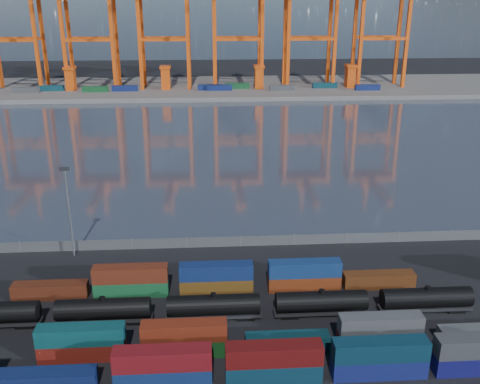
{
  "coord_description": "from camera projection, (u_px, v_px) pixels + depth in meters",
  "views": [
    {
      "loc": [
        -5.83,
        -61.71,
        43.35
      ],
      "look_at": [
        0.0,
        30.0,
        10.0
      ],
      "focal_mm": 40.0,
      "sensor_mm": 36.0,
      "label": 1
    }
  ],
  "objects": [
    {
      "name": "harbor_water",
      "position": [
        225.0,
        142.0,
        171.52
      ],
      "size": [
        700.0,
        700.0,
        0.0
      ],
      "primitive_type": "plane",
      "color": "#313947",
      "rests_on": "ground"
    },
    {
      "name": "gantry_cranes",
      "position": [
        200.0,
        5.0,
        249.39
      ],
      "size": [
        200.47,
        48.91,
        66.23
      ],
      "color": "#EC5010",
      "rests_on": "ground"
    },
    {
      "name": "yard_light_mast",
      "position": [
        69.0,
        207.0,
        92.46
      ],
      "size": [
        1.6,
        0.4,
        16.6
      ],
      "color": "slate",
      "rests_on": "ground"
    },
    {
      "name": "ground",
      "position": [
        254.0,
        335.0,
        73.03
      ],
      "size": [
        700.0,
        700.0,
        0.0
      ],
      "primitive_type": "plane",
      "color": "black",
      "rests_on": "ground"
    },
    {
      "name": "waterfront_fence",
      "position": [
        241.0,
        241.0,
        98.95
      ],
      "size": [
        160.12,
        0.12,
        2.2
      ],
      "color": "#595B5E",
      "rests_on": "ground"
    },
    {
      "name": "far_quay",
      "position": [
        217.0,
        88.0,
        269.69
      ],
      "size": [
        700.0,
        70.0,
        2.0
      ],
      "primitive_type": "cube",
      "color": "#514F4C",
      "rests_on": "ground"
    },
    {
      "name": "container_row_mid",
      "position": [
        258.0,
        340.0,
        69.12
      ],
      "size": [
        139.75,
        2.23,
        4.75
      ],
      "color": "#383A3D",
      "rests_on": "ground"
    },
    {
      "name": "container_row_north",
      "position": [
        347.0,
        276.0,
        84.34
      ],
      "size": [
        114.37,
        2.31,
        4.93
      ],
      "color": "#501F10",
      "rests_on": "ground"
    },
    {
      "name": "container_row_south",
      "position": [
        135.0,
        370.0,
        62.78
      ],
      "size": [
        139.45,
        2.35,
        5.01
      ],
      "color": "#424547",
      "rests_on": "ground"
    },
    {
      "name": "quay_containers",
      "position": [
        195.0,
        88.0,
        254.61
      ],
      "size": [
        172.58,
        10.99,
        2.6
      ],
      "color": "navy",
      "rests_on": "far_quay"
    },
    {
      "name": "straddle_carriers",
      "position": [
        213.0,
        77.0,
        257.83
      ],
      "size": [
        140.0,
        7.0,
        11.1
      ],
      "color": "#EC5010",
      "rests_on": "far_quay"
    },
    {
      "name": "tanker_string",
      "position": [
        103.0,
        310.0,
        75.09
      ],
      "size": [
        106.66,
        2.93,
        4.2
      ],
      "color": "black",
      "rests_on": "ground"
    }
  ]
}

